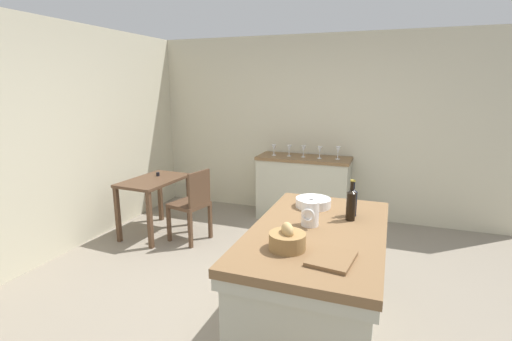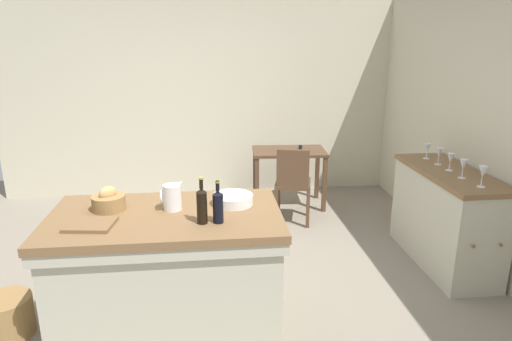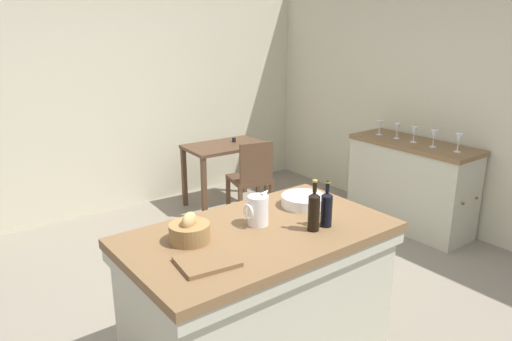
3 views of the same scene
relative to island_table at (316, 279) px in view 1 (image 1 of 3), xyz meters
The scene contains 18 objects.
ground_plane 0.71m from the island_table, 61.34° to the left, with size 6.76×6.76×0.00m, color gray.
wall_back 3.19m from the island_table, 85.24° to the left, with size 5.32×0.12×2.60m, color beige.
wall_right 3.01m from the island_table, ahead, with size 0.12×5.20×2.60m, color beige.
island_table is the anchor object (origin of this frame).
side_cabinet 2.61m from the island_table, 15.16° to the left, with size 0.52×1.32×0.91m.
writing_desk 2.71m from the island_table, 60.70° to the left, with size 0.93×0.61×0.78m.
wooden_chair 2.19m from the island_table, 54.49° to the left, with size 0.48×0.48×0.90m.
pitcher 0.51m from the island_table, 57.26° to the left, with size 0.17×0.13×0.23m.
wash_bowl 0.67m from the island_table, 15.75° to the left, with size 0.30×0.30×0.08m, color white.
bread_basket 0.63m from the island_table, 163.42° to the left, with size 0.24×0.24×0.18m.
cutting_board 0.65m from the island_table, 160.24° to the right, with size 0.30×0.25×0.02m, color brown.
wine_bottle_dark 0.67m from the island_table, 28.19° to the right, with size 0.07×0.07×0.29m.
wine_bottle_amber 0.63m from the island_table, 36.90° to the right, with size 0.07×0.07×0.32m.
wine_glass_far_left 2.58m from the island_table, ahead, with size 0.07×0.07×0.18m.
wine_glass_left 2.59m from the island_table, 10.45° to the left, with size 0.07×0.07×0.17m.
wine_glass_middle 2.65m from the island_table, 15.43° to the left, with size 0.07×0.07×0.16m.
wine_glass_right 2.71m from the island_table, 19.72° to the left, with size 0.07×0.07×0.16m.
wine_glass_far_right 2.79m from the island_table, 24.20° to the left, with size 0.07×0.07×0.15m.
Camera 1 is at (-2.81, -0.91, 1.90)m, focal length 26.08 mm.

